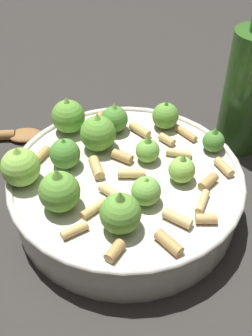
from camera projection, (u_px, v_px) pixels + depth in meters
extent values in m
plane|color=#2D2B28|center=(126.00, 206.00, 0.53)|extent=(2.40, 2.40, 0.00)
cylinder|color=beige|center=(126.00, 191.00, 0.51)|extent=(0.28, 0.28, 0.06)
torus|color=beige|center=(126.00, 174.00, 0.49)|extent=(0.29, 0.29, 0.01)
sphere|color=#609E38|center=(165.00, 116.00, 0.55)|extent=(0.04, 0.04, 0.04)
cone|color=#4C8933|center=(166.00, 105.00, 0.54)|extent=(0.01, 0.01, 0.01)
sphere|color=#609E38|center=(120.00, 214.00, 0.42)|extent=(0.04, 0.04, 0.04)
cone|color=#609E38|center=(120.00, 199.00, 0.40)|extent=(0.02, 0.02, 0.02)
sphere|color=#4C8933|center=(213.00, 141.00, 0.52)|extent=(0.03, 0.03, 0.03)
cone|color=#4C8933|center=(215.00, 132.00, 0.51)|extent=(0.01, 0.01, 0.01)
sphere|color=#609E38|center=(60.00, 192.00, 0.44)|extent=(0.05, 0.05, 0.05)
cone|color=#609E38|center=(57.00, 176.00, 0.42)|extent=(0.02, 0.02, 0.02)
sphere|color=#75B247|center=(146.00, 191.00, 0.45)|extent=(0.03, 0.03, 0.03)
cone|color=#609E38|center=(147.00, 181.00, 0.44)|extent=(0.02, 0.02, 0.01)
sphere|color=#4C8933|center=(117.00, 119.00, 0.55)|extent=(0.04, 0.04, 0.04)
cone|color=#8CC64C|center=(117.00, 107.00, 0.54)|extent=(0.01, 0.01, 0.02)
sphere|color=#8CC64C|center=(20.00, 167.00, 0.47)|extent=(0.05, 0.05, 0.05)
cone|color=#8CC64C|center=(17.00, 153.00, 0.46)|extent=(0.02, 0.02, 0.02)
sphere|color=#8CC64C|center=(182.00, 170.00, 0.48)|extent=(0.03, 0.03, 0.03)
cone|color=#75B247|center=(183.00, 159.00, 0.47)|extent=(0.01, 0.01, 0.01)
sphere|color=#609E38|center=(68.00, 117.00, 0.55)|extent=(0.05, 0.05, 0.05)
cone|color=#8CC64C|center=(67.00, 102.00, 0.53)|extent=(0.02, 0.02, 0.02)
sphere|color=#75B247|center=(148.00, 151.00, 0.50)|extent=(0.03, 0.03, 0.03)
cone|color=#609E38|center=(148.00, 140.00, 0.49)|extent=(0.02, 0.02, 0.01)
sphere|color=#609E38|center=(98.00, 133.00, 0.52)|extent=(0.05, 0.05, 0.05)
cone|color=#8CC64C|center=(97.00, 119.00, 0.50)|extent=(0.02, 0.02, 0.02)
sphere|color=#4C8933|center=(65.00, 154.00, 0.49)|extent=(0.04, 0.04, 0.04)
cone|color=#4C8933|center=(63.00, 143.00, 0.48)|extent=(0.01, 0.01, 0.01)
cylinder|color=tan|center=(208.00, 182.00, 0.48)|extent=(0.03, 0.03, 0.01)
cylinder|color=tan|center=(122.00, 156.00, 0.51)|extent=(0.03, 0.03, 0.01)
cylinder|color=tan|center=(206.00, 219.00, 0.43)|extent=(0.02, 0.01, 0.01)
cylinder|color=tan|center=(97.00, 168.00, 0.49)|extent=(0.02, 0.03, 0.01)
cylinder|color=tan|center=(224.00, 167.00, 0.50)|extent=(0.02, 0.03, 0.01)
cylinder|color=tan|center=(186.00, 133.00, 0.55)|extent=(0.02, 0.03, 0.01)
cylinder|color=tan|center=(202.00, 202.00, 0.45)|extent=(0.03, 0.03, 0.01)
cylinder|color=tan|center=(177.00, 218.00, 0.43)|extent=(0.03, 0.03, 0.01)
cylinder|color=tan|center=(179.00, 153.00, 0.52)|extent=(0.03, 0.02, 0.01)
cylinder|color=tan|center=(131.00, 173.00, 0.49)|extent=(0.03, 0.02, 0.01)
cylinder|color=tan|center=(75.00, 230.00, 0.42)|extent=(0.03, 0.02, 0.01)
cylinder|color=tan|center=(41.00, 155.00, 0.51)|extent=(0.03, 0.03, 0.01)
cylinder|color=tan|center=(140.00, 130.00, 0.55)|extent=(0.03, 0.03, 0.01)
cylinder|color=tan|center=(167.00, 140.00, 0.54)|extent=(0.02, 0.02, 0.01)
cylinder|color=tan|center=(169.00, 243.00, 0.41)|extent=(0.03, 0.03, 0.01)
cylinder|color=tan|center=(97.00, 121.00, 0.57)|extent=(0.02, 0.03, 0.01)
cylinder|color=tan|center=(115.00, 251.00, 0.40)|extent=(0.02, 0.03, 0.01)
cylinder|color=tan|center=(110.00, 192.00, 0.46)|extent=(0.03, 0.03, 0.01)
cylinder|color=tan|center=(94.00, 209.00, 0.45)|extent=(0.03, 0.03, 0.01)
cylinder|color=#336023|center=(247.00, 93.00, 0.57)|extent=(0.07, 0.07, 0.18)
ellipsoid|color=olive|center=(25.00, 135.00, 0.64)|extent=(0.06, 0.04, 0.01)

